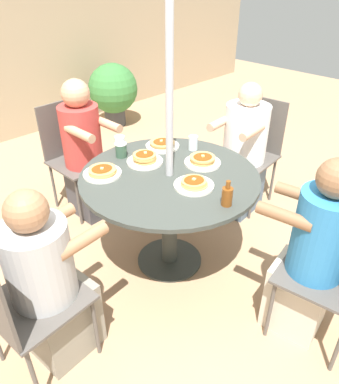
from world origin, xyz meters
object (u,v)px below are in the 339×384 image
object	(u,v)px
patio_chair_south	(73,150)
diner_west	(50,286)
diner_north	(311,258)
diner_east	(242,156)
pancake_plate_d	(102,172)
coffee_cup	(121,150)
syrup_bottle	(227,196)
drinking_glass_b	(193,143)
pancake_plate_e	(145,159)
patio_chair_east	(253,146)
patio_chair_west	(17,301)
pancake_plate_c	(162,145)
pancake_plate_a	(202,161)
diner_south	(85,155)
pancake_plate_b	(194,184)
potted_shrub	(113,90)
drinking_glass_a	(120,144)
patio_table	(170,191)

from	to	relation	value
patio_chair_south	diner_west	distance (m)	1.61
diner_north	diner_east	distance (m)	1.38
pancake_plate_d	coffee_cup	world-z (taller)	coffee_cup
syrup_bottle	drinking_glass_b	size ratio (longest dim) A/B	1.51
diner_west	pancake_plate_e	size ratio (longest dim) A/B	4.33
patio_chair_east	syrup_bottle	size ratio (longest dim) A/B	5.99
pancake_plate_e	syrup_bottle	distance (m)	0.75
patio_chair_west	pancake_plate_c	bearing A→B (deg)	102.31
pancake_plate_c	pancake_plate_d	distance (m)	0.59
coffee_cup	drinking_glass_b	distance (m)	0.55
syrup_bottle	patio_chair_east	bearing A→B (deg)	26.72
patio_chair_south	patio_chair_west	size ratio (longest dim) A/B	1.00
patio_chair_south	syrup_bottle	bearing A→B (deg)	88.99
pancake_plate_a	diner_south	bearing A→B (deg)	105.83
patio_chair_west	coffee_cup	distance (m)	1.28
pancake_plate_a	pancake_plate_b	distance (m)	0.32
pancake_plate_b	potted_shrub	bearing A→B (deg)	62.21
pancake_plate_e	syrup_bottle	size ratio (longest dim) A/B	1.59
diner_east	coffee_cup	size ratio (longest dim) A/B	10.95
diner_south	coffee_cup	bearing A→B (deg)	84.99
patio_chair_east	coffee_cup	size ratio (longest dim) A/B	9.11
coffee_cup	potted_shrub	size ratio (longest dim) A/B	0.13
pancake_plate_b	syrup_bottle	bearing A→B (deg)	-94.09
pancake_plate_b	patio_chair_east	bearing A→B (deg)	15.58
coffee_cup	diner_east	bearing A→B (deg)	-18.35
patio_chair_south	drinking_glass_b	bearing A→B (deg)	111.37
patio_chair_east	diner_south	distance (m)	1.50
pancake_plate_c	pancake_plate_d	world-z (taller)	same
pancake_plate_e	potted_shrub	world-z (taller)	same
pancake_plate_c	pancake_plate_e	size ratio (longest dim) A/B	1.00
diner_east	patio_chair_west	size ratio (longest dim) A/B	1.20
pancake_plate_d	coffee_cup	size ratio (longest dim) A/B	2.43
diner_east	drinking_glass_a	distance (m)	1.13
patio_chair_south	drinking_glass_b	size ratio (longest dim) A/B	9.01
patio_chair_south	syrup_bottle	world-z (taller)	patio_chair_south
potted_shrub	coffee_cup	bearing A→B (deg)	-125.84
patio_chair_south	pancake_plate_b	xyz separation A→B (m)	(0.03, -1.41, 0.23)
patio_table	patio_chair_west	xyz separation A→B (m)	(-1.19, -0.10, -0.08)
pancake_plate_b	diner_south	bearing A→B (deg)	91.13
pancake_plate_a	pancake_plate_e	size ratio (longest dim) A/B	1.00
patio_chair_east	patio_chair_south	bearing A→B (deg)	43.03
patio_table	diner_west	world-z (taller)	diner_west
diner_east	syrup_bottle	bearing A→B (deg)	114.83
syrup_bottle	potted_shrub	world-z (taller)	syrup_bottle
diner_east	patio_table	bearing A→B (deg)	90.00
pancake_plate_b	pancake_plate_e	size ratio (longest dim) A/B	1.00
patio_table	patio_chair_east	size ratio (longest dim) A/B	1.26
potted_shrub	pancake_plate_e	bearing A→B (deg)	-122.44
diner_west	syrup_bottle	bearing A→B (deg)	62.35
drinking_glass_a	pancake_plate_d	bearing A→B (deg)	-146.76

